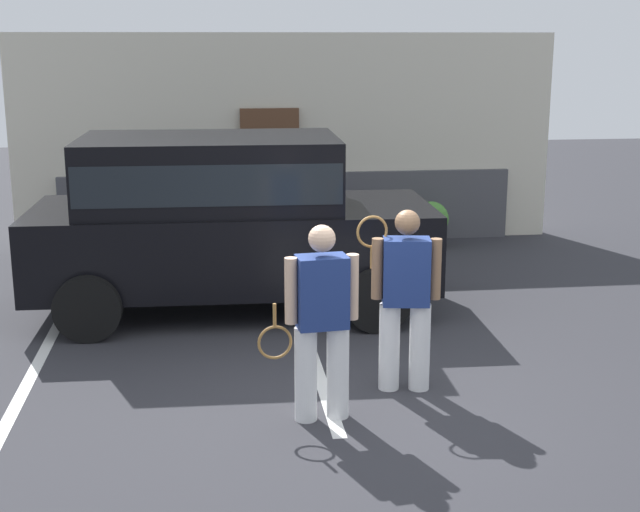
{
  "coord_description": "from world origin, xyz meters",
  "views": [
    {
      "loc": [
        -1.2,
        -7.21,
        3.13
      ],
      "look_at": [
        -0.16,
        1.2,
        1.05
      ],
      "focal_mm": 49.89,
      "sensor_mm": 36.0,
      "label": 1
    }
  ],
  "objects": [
    {
      "name": "parking_stripe_0",
      "position": [
        -2.96,
        1.5,
        0.0
      ],
      "size": [
        0.12,
        4.4,
        0.01
      ],
      "primitive_type": "cube",
      "color": "silver",
      "rests_on": "ground_plane"
    },
    {
      "name": "tennis_player_man",
      "position": [
        -0.33,
        -0.28,
        0.86
      ],
      "size": [
        0.88,
        0.3,
        1.67
      ],
      "rotation": [
        0.0,
        0.0,
        3.25
      ],
      "color": "white",
      "rests_on": "ground_plane"
    },
    {
      "name": "potted_plant_by_porch",
      "position": [
        2.14,
        5.83,
        0.39
      ],
      "size": [
        0.54,
        0.54,
        0.71
      ],
      "color": "brown",
      "rests_on": "ground_plane"
    },
    {
      "name": "ground_plane",
      "position": [
        0.0,
        0.0,
        0.0
      ],
      "size": [
        40.0,
        40.0,
        0.0
      ],
      "primitive_type": "plane",
      "color": "#2D2D33"
    },
    {
      "name": "tennis_player_woman",
      "position": [
        0.5,
        0.28,
        0.87
      ],
      "size": [
        0.75,
        0.32,
        1.67
      ],
      "rotation": [
        0.0,
        0.0,
        3.0
      ],
      "color": "white",
      "rests_on": "ground_plane"
    },
    {
      "name": "house_frontage",
      "position": [
        -0.0,
        6.61,
        1.51
      ],
      "size": [
        8.37,
        0.4,
        3.22
      ],
      "color": "beige",
      "rests_on": "ground_plane"
    },
    {
      "name": "parked_suv",
      "position": [
        -1.07,
        2.93,
        1.15
      ],
      "size": [
        4.64,
        2.25,
        2.05
      ],
      "rotation": [
        0.0,
        0.0,
        -0.02
      ],
      "color": "black",
      "rests_on": "ground_plane"
    },
    {
      "name": "parking_stripe_1",
      "position": [
        -0.23,
        1.5,
        0.0
      ],
      "size": [
        0.12,
        4.4,
        0.01
      ],
      "primitive_type": "cube",
      "color": "silver",
      "rests_on": "ground_plane"
    }
  ]
}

